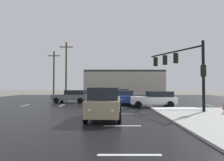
# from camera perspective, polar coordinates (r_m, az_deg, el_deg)

# --- Properties ---
(ground_plane) EXTENTS (120.00, 120.00, 0.00)m
(ground_plane) POSITION_cam_1_polar(r_m,az_deg,el_deg) (19.73, 1.71, -7.95)
(ground_plane) COLOR slate
(road_asphalt) EXTENTS (44.00, 44.00, 0.02)m
(road_asphalt) POSITION_cam_1_polar(r_m,az_deg,el_deg) (19.73, 1.71, -7.92)
(road_asphalt) COLOR black
(road_asphalt) RESTS_ON ground_plane
(snow_strip_curbside) EXTENTS (4.00, 1.60, 0.06)m
(snow_strip_curbside) POSITION_cam_1_polar(r_m,az_deg,el_deg) (16.68, 19.75, -8.43)
(snow_strip_curbside) COLOR white
(snow_strip_curbside) RESTS_ON sidewalk_corner
(lane_markings) EXTENTS (36.15, 36.15, 0.01)m
(lane_markings) POSITION_cam_1_polar(r_m,az_deg,el_deg) (18.43, 5.62, -8.31)
(lane_markings) COLOR silver
(lane_markings) RESTS_ON road_asphalt
(traffic_signal_mast) EXTENTS (3.04, 5.74, 5.61)m
(traffic_signal_mast) POSITION_cam_1_polar(r_m,az_deg,el_deg) (17.26, 21.42, 4.79)
(traffic_signal_mast) COLOR black
(traffic_signal_mast) RESTS_ON sidewalk_corner
(strip_building_background) EXTENTS (19.59, 8.00, 5.97)m
(strip_building_background) POSITION_cam_1_polar(r_m,az_deg,el_deg) (46.46, 3.87, -0.62)
(strip_building_background) COLOR #BCB29E
(strip_building_background) RESTS_ON ground_plane
(sedan_navy) EXTENTS (4.57, 2.11, 1.58)m
(sedan_navy) POSITION_cam_1_polar(r_m,az_deg,el_deg) (29.93, 1.94, -4.15)
(sedan_navy) COLOR #141E47
(sedan_navy) RESTS_ON road_asphalt
(sedan_white) EXTENTS (4.60, 2.19, 1.58)m
(sedan_white) POSITION_cam_1_polar(r_m,az_deg,el_deg) (18.69, 13.48, -5.63)
(sedan_white) COLOR white
(sedan_white) RESTS_ON road_asphalt
(sedan_grey) EXTENTS (4.68, 2.42, 1.58)m
(sedan_grey) POSITION_cam_1_polar(r_m,az_deg,el_deg) (23.56, -12.53, -4.80)
(sedan_grey) COLOR slate
(sedan_grey) RESTS_ON road_asphalt
(sedan_blue) EXTENTS (2.10, 4.57, 1.58)m
(sedan_blue) POSITION_cam_1_polar(r_m,az_deg,el_deg) (21.17, 4.40, -5.19)
(sedan_blue) COLOR navy
(sedan_blue) RESTS_ON road_asphalt
(suv_tan) EXTENTS (2.39, 4.92, 2.03)m
(suv_tan) POSITION_cam_1_polar(r_m,az_deg,el_deg) (12.01, -2.12, -6.79)
(suv_tan) COLOR tan
(suv_tan) RESTS_ON road_asphalt
(utility_pole_far) EXTENTS (2.20, 0.28, 9.29)m
(utility_pole_far) POSITION_cam_1_polar(r_m,az_deg,el_deg) (30.19, -14.28, 3.53)
(utility_pole_far) COLOR brown
(utility_pole_far) RESTS_ON ground_plane
(utility_pole_distant) EXTENTS (2.20, 0.28, 8.31)m
(utility_pole_distant) POSITION_cam_1_polar(r_m,az_deg,el_deg) (33.58, -17.91, 2.20)
(utility_pole_distant) COLOR brown
(utility_pole_distant) RESTS_ON ground_plane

